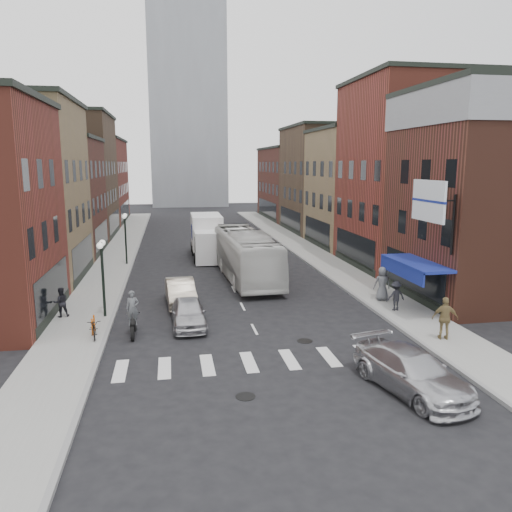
{
  "coord_description": "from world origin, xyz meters",
  "views": [
    {
      "loc": [
        -3.9,
        -21.99,
        7.99
      ],
      "look_at": [
        0.78,
        5.02,
        2.89
      ],
      "focal_mm": 35.0,
      "sensor_mm": 36.0,
      "label": 1
    }
  ],
  "objects": [
    {
      "name": "ground",
      "position": [
        0.0,
        0.0,
        0.0
      ],
      "size": [
        160.0,
        160.0,
        0.0
      ],
      "primitive_type": "plane",
      "color": "black",
      "rests_on": "ground"
    },
    {
      "name": "bike_rack",
      "position": [
        -7.6,
        1.3,
        0.55
      ],
      "size": [
        0.08,
        0.68,
        0.8
      ],
      "color": "#D8590C",
      "rests_on": "sidewalk_left"
    },
    {
      "name": "transit_bus",
      "position": [
        1.23,
        11.92,
        1.7
      ],
      "size": [
        3.36,
        12.28,
        3.39
      ],
      "primitive_type": "imported",
      "rotation": [
        0.0,
        0.0,
        0.04
      ],
      "color": "silver",
      "rests_on": "ground"
    },
    {
      "name": "bldg_left_mid_b",
      "position": [
        -14.99,
        24.0,
        5.15
      ],
      "size": [
        10.3,
        10.2,
        10.3
      ],
      "color": "#4E271C",
      "rests_on": "ground"
    },
    {
      "name": "streetlamp_far",
      "position": [
        -7.4,
        18.0,
        2.91
      ],
      "size": [
        0.32,
        1.22,
        4.11
      ],
      "color": "black",
      "rests_on": "ground"
    },
    {
      "name": "motorcycle_rider",
      "position": [
        -5.75,
        1.07,
        1.02
      ],
      "size": [
        0.6,
        2.15,
        2.19
      ],
      "rotation": [
        0.0,
        0.0,
        0.02
      ],
      "color": "black",
      "rests_on": "ground"
    },
    {
      "name": "bldg_right_far_a",
      "position": [
        14.99,
        35.0,
        6.15
      ],
      "size": [
        10.3,
        12.2,
        12.3
      ],
      "color": "#483424",
      "rests_on": "ground"
    },
    {
      "name": "curb_car",
      "position": [
        4.36,
        -6.58,
        0.74
      ],
      "size": [
        3.22,
        5.47,
        1.49
      ],
      "primitive_type": "imported",
      "rotation": [
        0.0,
        0.0,
        0.24
      ],
      "color": "#BCBDC2",
      "rests_on": "ground"
    },
    {
      "name": "sidewalk_left",
      "position": [
        -8.5,
        22.0,
        0.07
      ],
      "size": [
        3.0,
        74.0,
        0.15
      ],
      "primitive_type": "cube",
      "color": "gray",
      "rests_on": "ground"
    },
    {
      "name": "bldg_right_corner",
      "position": [
        14.99,
        4.5,
        6.15
      ],
      "size": [
        10.3,
        9.2,
        12.3
      ],
      "color": "#4E271C",
      "rests_on": "ground"
    },
    {
      "name": "curb_right",
      "position": [
        7.0,
        22.0,
        0.0
      ],
      "size": [
        0.2,
        74.0,
        0.16
      ],
      "primitive_type": "cube",
      "color": "gray",
      "rests_on": "ground"
    },
    {
      "name": "curb_left",
      "position": [
        -7.0,
        22.0,
        0.0
      ],
      "size": [
        0.2,
        74.0,
        0.16
      ],
      "primitive_type": "cube",
      "color": "gray",
      "rests_on": "ground"
    },
    {
      "name": "sedan_left_near",
      "position": [
        -3.15,
        2.0,
        0.7
      ],
      "size": [
        1.73,
        4.13,
        1.4
      ],
      "primitive_type": "imported",
      "rotation": [
        0.0,
        0.0,
        0.02
      ],
      "color": "silver",
      "rests_on": "ground"
    },
    {
      "name": "billboard_sign",
      "position": [
        8.59,
        0.5,
        6.13
      ],
      "size": [
        1.52,
        3.0,
        3.7
      ],
      "color": "black",
      "rests_on": "ground"
    },
    {
      "name": "ped_left_solo",
      "position": [
        -9.6,
        4.26,
        0.93
      ],
      "size": [
        0.85,
        0.65,
        1.55
      ],
      "primitive_type": "imported",
      "rotation": [
        0.0,
        0.0,
        3.45
      ],
      "color": "black",
      "rests_on": "sidewalk_left"
    },
    {
      "name": "awning_blue",
      "position": [
        8.93,
        2.5,
        2.63
      ],
      "size": [
        1.8,
        5.0,
        0.78
      ],
      "color": "navy",
      "rests_on": "ground"
    },
    {
      "name": "sedan_left_far",
      "position": [
        -3.44,
        6.0,
        0.73
      ],
      "size": [
        1.82,
        4.54,
        1.47
      ],
      "primitive_type": "imported",
      "rotation": [
        0.0,
        0.0,
        0.06
      ],
      "color": "#B1A38F",
      "rests_on": "ground"
    },
    {
      "name": "bldg_right_far_b",
      "position": [
        14.99,
        49.0,
        5.15
      ],
      "size": [
        10.3,
        16.2,
        10.3
      ],
      "color": "#4E271C",
      "rests_on": "ground"
    },
    {
      "name": "box_truck",
      "position": [
        -0.8,
        20.35,
        1.77
      ],
      "size": [
        2.61,
        8.27,
        3.59
      ],
      "rotation": [
        0.0,
        0.0,
        -0.01
      ],
      "color": "white",
      "rests_on": "ground"
    },
    {
      "name": "bldg_left_mid_a",
      "position": [
        -14.99,
        14.0,
        6.15
      ],
      "size": [
        10.3,
        10.2,
        12.3
      ],
      "color": "#9F8457",
      "rests_on": "ground"
    },
    {
      "name": "crosswalk_stripes",
      "position": [
        0.0,
        -3.0,
        0.0
      ],
      "size": [
        12.0,
        2.2,
        0.01
      ],
      "primitive_type": "cube",
      "color": "silver",
      "rests_on": "ground"
    },
    {
      "name": "streetlamp_near",
      "position": [
        -7.4,
        4.0,
        2.91
      ],
      "size": [
        0.32,
        1.22,
        4.11
      ],
      "color": "black",
      "rests_on": "ground"
    },
    {
      "name": "parked_bicycle",
      "position": [
        -7.5,
        0.78,
        0.59
      ],
      "size": [
        0.89,
        1.74,
        0.87
      ],
      "primitive_type": "imported",
      "rotation": [
        0.0,
        0.0,
        0.2
      ],
      "color": "black",
      "rests_on": "sidewalk_left"
    },
    {
      "name": "bldg_left_far_b",
      "position": [
        -14.99,
        49.0,
        5.65
      ],
      "size": [
        10.3,
        16.2,
        11.3
      ],
      "color": "maroon",
      "rests_on": "ground"
    },
    {
      "name": "ped_right_c",
      "position": [
        8.11,
        4.45,
        1.14
      ],
      "size": [
        1.02,
        0.72,
        1.98
      ],
      "primitive_type": "imported",
      "rotation": [
        0.0,
        0.0,
        3.04
      ],
      "color": "#54565B",
      "rests_on": "sidewalk_right"
    },
    {
      "name": "bldg_right_mid_b",
      "position": [
        14.99,
        24.0,
        5.65
      ],
      "size": [
        10.3,
        10.2,
        11.3
      ],
      "color": "#9F8457",
      "rests_on": "ground"
    },
    {
      "name": "sidewalk_right",
      "position": [
        8.5,
        22.0,
        0.07
      ],
      "size": [
        3.0,
        74.0,
        0.15
      ],
      "primitive_type": "cube",
      "color": "gray",
      "rests_on": "ground"
    },
    {
      "name": "bldg_left_far_a",
      "position": [
        -14.99,
        35.0,
        6.65
      ],
      "size": [
        10.3,
        12.2,
        13.3
      ],
      "color": "#483424",
      "rests_on": "ground"
    },
    {
      "name": "ped_right_a",
      "position": [
        8.0,
        2.41,
        0.95
      ],
      "size": [
        1.07,
        0.59,
        1.6
      ],
      "primitive_type": "imported",
      "rotation": [
        0.0,
        0.0,
        3.22
      ],
      "color": "black",
      "rests_on": "sidewalk_right"
    },
    {
      "name": "distant_tower",
      "position": [
        0.0,
        78.0,
        25.0
      ],
      "size": [
        14.0,
        14.0,
        50.0
      ],
      "primitive_type": "cube",
      "color": "#9399A0",
      "rests_on": "ground"
    },
    {
      "name": "ped_right_b",
      "position": [
        8.18,
        -2.2,
        1.13
      ],
      "size": [
        1.26,
        0.89,
        1.95
      ],
      "primitive_type": "imported",
      "rotation": [
        0.0,
        0.0,
        2.83
      ],
      "color": "olive",
      "rests_on": "sidewalk_right"
    },
    {
      "name": "bldg_right_mid_a",
      "position": [
        15.0,
        14.0,
        7.15
      ],
      "size": [
        10.3,
        10.2,
        14.3
      ],
      "color": "maroon",
      "rests_on": "ground"
    }
  ]
}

